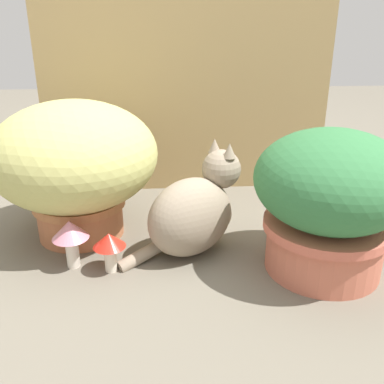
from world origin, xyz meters
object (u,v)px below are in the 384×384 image
at_px(mushroom_ornament_pink, 70,234).
at_px(cat, 195,211).
at_px(leafy_planter, 330,198).
at_px(mushroom_ornament_red, 109,244).
at_px(grass_planter, 75,162).

bearing_deg(mushroom_ornament_pink, cat, 10.85).
xyz_separation_m(leafy_planter, mushroom_ornament_red, (-0.56, 0.02, -0.12)).
bearing_deg(mushroom_ornament_pink, leafy_planter, -4.52).
relative_size(leafy_planter, mushroom_ornament_red, 3.52).
bearing_deg(mushroom_ornament_red, leafy_planter, -2.49).
bearing_deg(grass_planter, mushroom_ornament_pink, -87.26).
bearing_deg(leafy_planter, cat, 160.59).
relative_size(leafy_planter, cat, 1.03).
relative_size(grass_planter, cat, 1.28).
bearing_deg(cat, leafy_planter, -19.41).
height_order(grass_planter, mushroom_ornament_pink, grass_planter).
relative_size(cat, mushroom_ornament_red, 3.42).
distance_m(cat, mushroom_ornament_red, 0.25).
distance_m(cat, mushroom_ornament_pink, 0.34).
height_order(cat, mushroom_ornament_red, cat).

